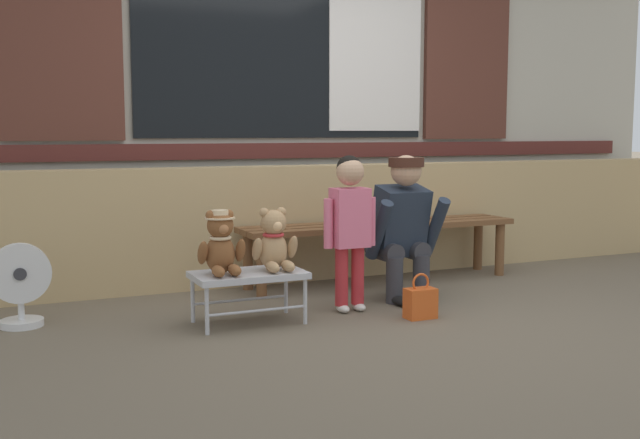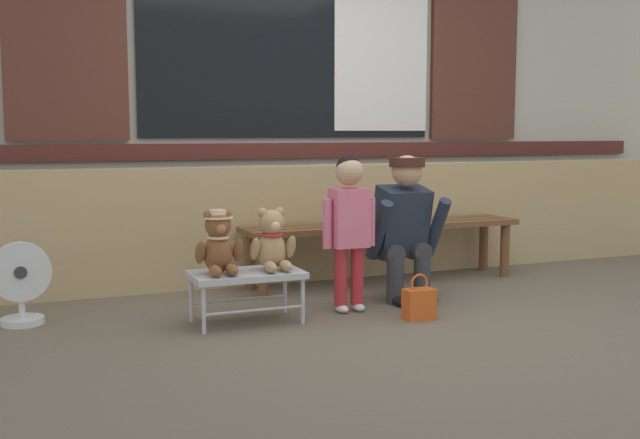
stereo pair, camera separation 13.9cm
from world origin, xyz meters
The scene contains 11 objects.
ground_plane centered at (0.00, 0.00, 0.00)m, with size 60.00×60.00×0.00m, color brown.
brick_low_wall centered at (0.00, 1.43, 0.42)m, with size 7.20×0.25×0.85m, color tan.
shop_facade centered at (0.00, 1.94, 1.73)m, with size 7.35×0.26×3.45m.
wooden_bench_long centered at (0.42, 1.06, 0.37)m, with size 2.10×0.40×0.44m.
small_display_bench centered at (-0.85, 0.30, 0.27)m, with size 0.64×0.36×0.30m.
teddy_bear_with_hat centered at (-1.01, 0.30, 0.47)m, with size 0.28×0.27×0.36m.
teddy_bear_plain centered at (-0.69, 0.30, 0.46)m, with size 0.28×0.26×0.36m.
child_standing centered at (-0.19, 0.33, 0.59)m, with size 0.35×0.18×0.96m.
adult_crouching centered at (0.28, 0.49, 0.48)m, with size 0.50×0.49×0.95m.
handbag_on_ground centered at (0.11, -0.01, 0.10)m, with size 0.18×0.11×0.27m.
floor_fan centered at (-2.05, 0.74, 0.24)m, with size 0.34×0.24×0.48m.
Camera 2 is at (-2.13, -3.88, 1.10)m, focal length 43.12 mm.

